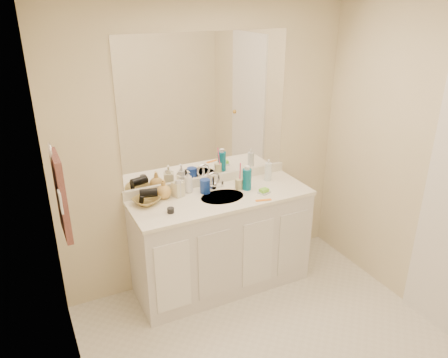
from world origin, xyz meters
TOP-DOWN VIEW (x-y plane):
  - wall_back at (0.00, 1.30)m, footprint 2.60×0.02m
  - wall_left at (-1.30, 0.00)m, footprint 0.02×2.60m
  - wall_right at (1.30, 0.00)m, footprint 0.02×2.60m
  - vanity_cabinet at (0.00, 1.02)m, footprint 1.50×0.55m
  - countertop at (0.00, 1.02)m, footprint 1.52×0.57m
  - backsplash at (0.00, 1.29)m, footprint 1.52×0.03m
  - sink_basin at (0.00, 1.00)m, footprint 0.37×0.37m
  - faucet at (0.00, 1.18)m, footprint 0.02×0.02m
  - mirror at (0.00, 1.29)m, footprint 1.48×0.01m
  - blue_mug at (-0.09, 1.14)m, footprint 0.09×0.09m
  - tan_cup at (0.20, 1.08)m, footprint 0.08×0.08m
  - toothbrush at (0.21, 1.08)m, footprint 0.02×0.04m
  - mouthwash_bottle at (0.25, 1.05)m, footprint 0.10×0.10m
  - clear_pump_bottle at (0.52, 1.13)m, footprint 0.07×0.07m
  - soap_dish at (0.35, 0.92)m, footprint 0.12×0.10m
  - green_soap at (0.35, 0.92)m, footprint 0.08×0.07m
  - orange_comb at (0.27, 0.79)m, footprint 0.13×0.06m
  - dark_jar at (-0.48, 0.93)m, footprint 0.06×0.06m
  - extra_white_bottle at (-0.32, 1.16)m, footprint 0.06×0.06m
  - soap_bottle_white at (-0.22, 1.21)m, footprint 0.08×0.08m
  - soap_bottle_cream at (-0.32, 1.18)m, footprint 0.11×0.11m
  - soap_bottle_yellow at (-0.44, 1.20)m, footprint 0.13×0.13m
  - wicker_basket at (-0.60, 1.16)m, footprint 0.27×0.27m
  - hair_dryer at (-0.58, 1.16)m, footprint 0.15×0.10m
  - towel_ring at (-1.27, 0.77)m, footprint 0.01×0.11m
  - hand_towel at (-1.25, 0.77)m, footprint 0.04×0.32m
  - switch_plate at (-1.27, 0.57)m, footprint 0.01×0.08m

SIDE VIEW (x-z plane):
  - vanity_cabinet at x=0.00m, z-range 0.00..0.85m
  - countertop at x=0.00m, z-range 0.85..0.88m
  - sink_basin at x=0.00m, z-range 0.86..0.88m
  - orange_comb at x=0.27m, z-range 0.88..0.89m
  - soap_dish at x=0.35m, z-range 0.88..0.89m
  - dark_jar at x=-0.48m, z-range 0.88..0.92m
  - green_soap at x=0.35m, z-range 0.89..0.92m
  - wicker_basket at x=-0.60m, z-range 0.88..0.93m
  - backsplash at x=0.00m, z-range 0.88..0.96m
  - tan_cup at x=0.20m, z-range 0.88..0.97m
  - faucet at x=0.00m, z-range 0.88..0.99m
  - blue_mug at x=-0.09m, z-range 0.88..1.00m
  - extra_white_bottle at x=-0.32m, z-range 0.88..1.03m
  - soap_bottle_yellow at x=-0.44m, z-range 0.88..1.04m
  - clear_pump_bottle at x=0.52m, z-range 0.88..1.04m
  - hair_dryer at x=-0.58m, z-range 0.93..1.01m
  - mouthwash_bottle at x=0.25m, z-range 0.88..1.06m
  - soap_bottle_cream at x=-0.32m, z-range 0.88..1.07m
  - soap_bottle_white at x=-0.22m, z-range 0.88..1.07m
  - toothbrush at x=0.21m, z-range 0.94..1.12m
  - wall_back at x=0.00m, z-range 0.00..2.40m
  - wall_left at x=-1.30m, z-range 0.00..2.40m
  - wall_right at x=1.30m, z-range 0.00..2.40m
  - hand_towel at x=-1.25m, z-range 0.98..1.52m
  - switch_plate at x=-1.27m, z-range 1.24..1.36m
  - towel_ring at x=-1.27m, z-range 1.49..1.61m
  - mirror at x=0.00m, z-range 0.96..2.16m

